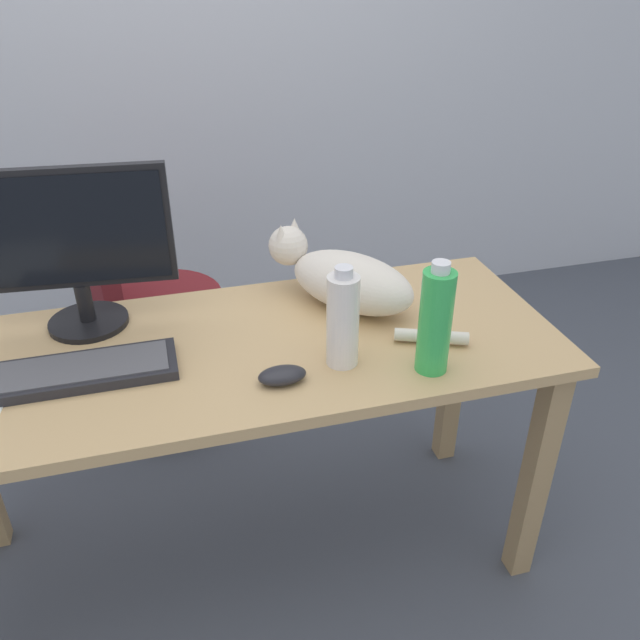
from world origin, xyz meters
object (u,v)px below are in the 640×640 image
(computer_mouse, at_px, (282,375))
(spray_bottle, at_px, (343,320))
(office_chair, at_px, (150,329))
(keyboard, at_px, (78,372))
(monitor, at_px, (72,244))
(water_bottle, at_px, (435,321))
(cat, at_px, (345,278))

(computer_mouse, xyz_separation_m, spray_bottle, (0.15, 0.04, 0.10))
(office_chair, relative_size, keyboard, 2.07)
(office_chair, distance_m, keyboard, 0.87)
(office_chair, height_order, monitor, monitor)
(monitor, bearing_deg, water_bottle, -28.44)
(keyboard, distance_m, cat, 0.70)
(office_chair, bearing_deg, cat, -48.96)
(monitor, bearing_deg, office_chair, 76.39)
(cat, height_order, computer_mouse, cat)
(spray_bottle, bearing_deg, water_bottle, -22.46)
(monitor, relative_size, computer_mouse, 4.37)
(monitor, xyz_separation_m, computer_mouse, (0.43, -0.38, -0.21))
(cat, relative_size, computer_mouse, 4.52)
(keyboard, xyz_separation_m, water_bottle, (0.79, -0.18, 0.11))
(spray_bottle, bearing_deg, computer_mouse, -165.34)
(monitor, xyz_separation_m, spray_bottle, (0.58, -0.34, -0.11))
(water_bottle, distance_m, spray_bottle, 0.21)
(office_chair, height_order, spray_bottle, spray_bottle)
(keyboard, bearing_deg, spray_bottle, -9.79)
(monitor, distance_m, water_bottle, 0.88)
(monitor, bearing_deg, spray_bottle, -30.28)
(monitor, xyz_separation_m, keyboard, (-0.02, -0.24, -0.21))
(cat, xyz_separation_m, computer_mouse, (-0.24, -0.30, -0.06))
(office_chair, distance_m, cat, 0.92)
(cat, bearing_deg, computer_mouse, -128.21)
(office_chair, xyz_separation_m, monitor, (-0.13, -0.54, 0.58))
(monitor, xyz_separation_m, cat, (0.67, -0.07, -0.15))
(spray_bottle, bearing_deg, office_chair, 116.98)
(keyboard, relative_size, spray_bottle, 1.78)
(computer_mouse, bearing_deg, water_bottle, -6.47)
(office_chair, relative_size, monitor, 1.90)
(office_chair, xyz_separation_m, keyboard, (-0.15, -0.78, 0.37))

